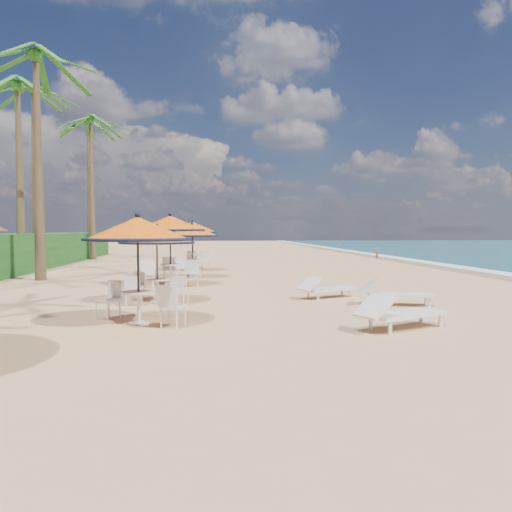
{
  "coord_description": "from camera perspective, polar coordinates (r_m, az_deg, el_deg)",
  "views": [
    {
      "loc": [
        -3.99,
        -10.76,
        1.99
      ],
      "look_at": [
        -2.5,
        4.27,
        1.2
      ],
      "focal_mm": 35.0,
      "sensor_mm": 36.0,
      "label": 1
    }
  ],
  "objects": [
    {
      "name": "ground",
      "position": [
        11.65,
        14.58,
        -6.94
      ],
      "size": [
        160.0,
        160.0,
        0.0
      ],
      "primitive_type": "plane",
      "color": "tan",
      "rests_on": "ground"
    },
    {
      "name": "foam_strip",
      "position": [
        24.73,
        26.9,
        -1.95
      ],
      "size": [
        1.2,
        140.0,
        0.04
      ],
      "primitive_type": "cube",
      "color": "white",
      "rests_on": "ground"
    },
    {
      "name": "wetsand_band",
      "position": [
        24.26,
        25.1,
        -1.99
      ],
      "size": [
        1.4,
        140.0,
        0.02
      ],
      "primitive_type": "cube",
      "color": "olive",
      "rests_on": "ground"
    },
    {
      "name": "station_0",
      "position": [
        10.8,
        -13.35,
        1.93
      ],
      "size": [
        2.27,
        2.27,
        2.37
      ],
      "color": "black",
      "rests_on": "ground"
    },
    {
      "name": "station_1",
      "position": [
        13.93,
        -11.4,
        1.27
      ],
      "size": [
        2.08,
        2.08,
        2.17
      ],
      "color": "black",
      "rests_on": "ground"
    },
    {
      "name": "station_2",
      "position": [
        18.08,
        -9.79,
        2.7
      ],
      "size": [
        2.51,
        2.51,
        2.62
      ],
      "color": "black",
      "rests_on": "ground"
    },
    {
      "name": "station_3",
      "position": [
        21.03,
        -7.35,
        2.16
      ],
      "size": [
        2.22,
        2.29,
        2.31
      ],
      "color": "black",
      "rests_on": "ground"
    },
    {
      "name": "station_4",
      "position": [
        24.7,
        -7.17,
        2.58
      ],
      "size": [
        2.39,
        2.45,
        2.49
      ],
      "color": "black",
      "rests_on": "ground"
    },
    {
      "name": "lounger_near",
      "position": [
        10.44,
        16.0,
        -6.19
      ],
      "size": [
        2.14,
        1.47,
        0.74
      ],
      "rotation": [
        0.0,
        0.0,
        0.44
      ],
      "color": "white",
      "rests_on": "ground"
    },
    {
      "name": "lounger_mid",
      "position": [
        13.7,
        15.37,
        -4.08
      ],
      "size": [
        2.05,
        1.05,
        0.7
      ],
      "rotation": [
        0.0,
        0.0,
        -0.23
      ],
      "color": "white",
      "rests_on": "ground"
    },
    {
      "name": "lounger_far",
      "position": [
        14.74,
        7.93,
        -3.61
      ],
      "size": [
        1.88,
        1.29,
        0.65
      ],
      "rotation": [
        0.0,
        0.0,
        0.44
      ],
      "color": "white",
      "rests_on": "ground"
    },
    {
      "name": "palm_3",
      "position": [
        22.39,
        -23.84,
        19.02
      ],
      "size": [
        5.0,
        5.0,
        9.06
      ],
      "color": "brown",
      "rests_on": "ground"
    },
    {
      "name": "palm_4",
      "position": [
        26.97,
        -25.58,
        16.09
      ],
      "size": [
        5.0,
        5.0,
        9.02
      ],
      "color": "brown",
      "rests_on": "ground"
    },
    {
      "name": "palm_5",
      "position": [
        31.87,
        -24.11,
        16.04
      ],
      "size": [
        5.0,
        5.0,
        10.18
      ],
      "color": "brown",
      "rests_on": "ground"
    },
    {
      "name": "palm_6",
      "position": [
        35.92,
        -18.37,
        13.7
      ],
      "size": [
        5.0,
        5.0,
        9.58
      ],
      "color": "brown",
      "rests_on": "ground"
    },
    {
      "name": "palm_7",
      "position": [
        38.62,
        -18.59,
        13.37
      ],
      "size": [
        5.0,
        5.0,
        9.89
      ],
      "color": "brown",
      "rests_on": "ground"
    },
    {
      "name": "person",
      "position": [
        34.73,
        13.67,
        0.32
      ],
      "size": [
        0.27,
        0.35,
        0.84
      ],
      "primitive_type": "imported",
      "rotation": [
        0.0,
        0.0,
        1.8
      ],
      "color": "#875B44",
      "rests_on": "ground"
    }
  ]
}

